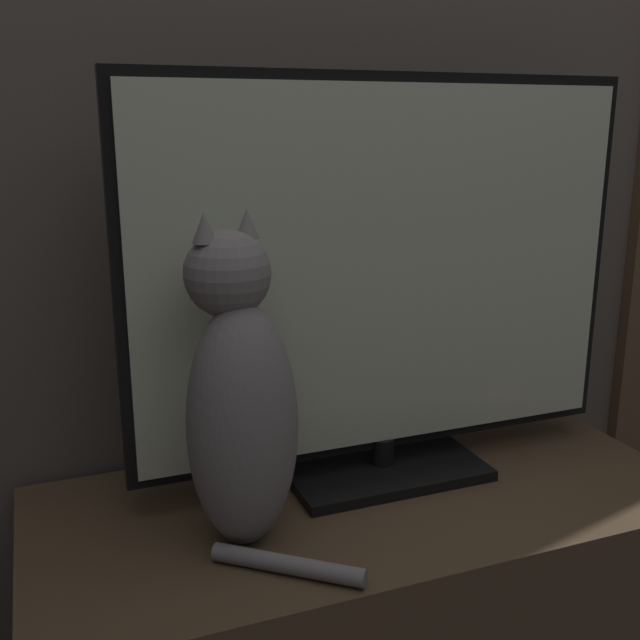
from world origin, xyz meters
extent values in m
cube|color=#60564C|center=(0.00, 1.22, 1.30)|extent=(4.80, 0.05, 2.60)
cube|color=brown|center=(0.00, 0.92, 0.25)|extent=(1.19, 0.53, 0.49)
cube|color=black|center=(0.06, 0.99, 0.50)|extent=(0.37, 0.22, 0.02)
cylinder|color=black|center=(0.06, 0.99, 0.54)|extent=(0.04, 0.04, 0.05)
cube|color=black|center=(0.06, 1.00, 0.89)|extent=(0.95, 0.02, 0.68)
cube|color=beige|center=(0.06, 0.98, 0.89)|extent=(0.91, 0.01, 0.64)
ellipsoid|color=gray|center=(-0.24, 0.85, 0.69)|extent=(0.22, 0.20, 0.40)
ellipsoid|color=silver|center=(-0.26, 0.91, 0.67)|extent=(0.11, 0.08, 0.22)
sphere|color=gray|center=(-0.25, 0.88, 0.93)|extent=(0.16, 0.16, 0.13)
cone|color=gray|center=(-0.29, 0.87, 1.00)|extent=(0.04, 0.04, 0.05)
cone|color=gray|center=(-0.22, 0.89, 1.00)|extent=(0.04, 0.04, 0.05)
cylinder|color=gray|center=(-0.21, 0.74, 0.51)|extent=(0.20, 0.17, 0.03)
camera|label=1|loc=(-0.52, -0.19, 1.15)|focal=42.00mm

